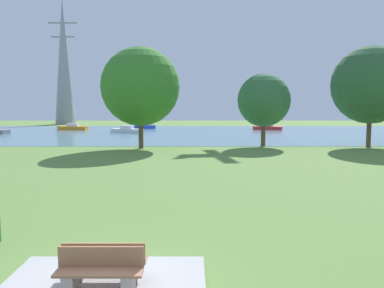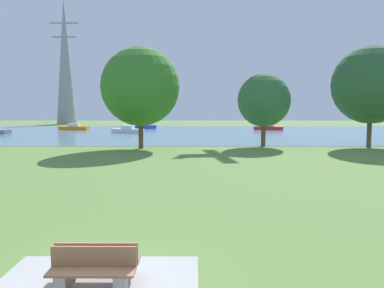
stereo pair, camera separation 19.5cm
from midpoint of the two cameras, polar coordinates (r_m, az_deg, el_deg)
The scene contains 13 objects.
ground_plane at distance 30.31m, azimuth -3.50°, elevation -1.92°, with size 160.00×160.00×0.00m, color olive.
concrete_pad at distance 9.09m, azimuth -13.27°, elevation -19.75°, with size 4.40×3.20×0.10m, color #A5A5A5.
bench_facing_water at distance 9.17m, azimuth -12.92°, elevation -16.67°, with size 1.80×0.48×0.89m.
bench_facing_inland at distance 8.68m, azimuth -13.77°, elevation -17.98°, with size 1.80×0.48×0.89m.
water_surface at distance 58.15m, azimuth -1.68°, elevation 1.65°, with size 140.00×40.00×0.02m, color #5C879A.
sailboat_red at distance 66.92m, azimuth 11.24°, elevation 2.45°, with size 5.03×2.88×7.72m.
sailboat_blue at distance 70.07m, azimuth -7.14°, elevation 2.65°, with size 4.97×2.21×8.07m.
sailboat_white at distance 58.87m, azimuth -9.29°, elevation 2.07°, with size 5.03×2.93×7.16m.
sailboat_orange at distance 68.52m, azimuth -16.82°, elevation 2.38°, with size 4.94×2.06×7.21m.
tree_east_near at distance 36.64m, azimuth -7.43°, elevation 8.34°, with size 7.28×7.28×9.40m.
tree_east_far at distance 39.04m, azimuth 10.63°, elevation 6.30°, with size 5.20×5.20×7.13m.
tree_mid_shore at distance 41.35m, azimuth 24.92°, elevation 7.85°, with size 7.42×7.42×9.69m.
electricity_pylon at distance 92.49m, azimuth -18.04°, elevation 11.43°, with size 6.40×4.40×27.78m.
Camera 2 is at (2.10, -7.99, 3.91)m, focal length 36.39 mm.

